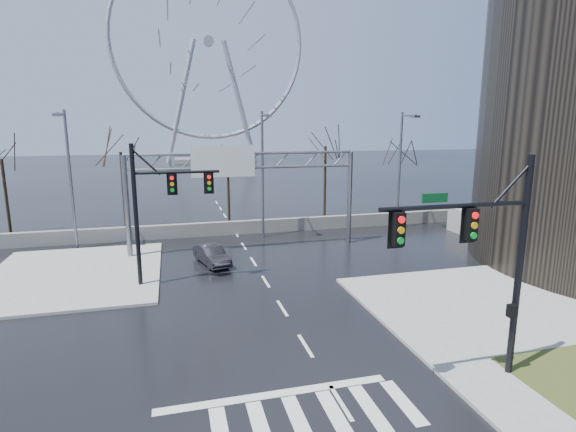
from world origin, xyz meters
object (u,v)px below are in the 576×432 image
object	(u,v)px
signal_mast_near	(489,249)
signal_mast_far	(157,201)
ferris_wheel	(209,50)
car	(212,255)
sign_gantry	(239,179)

from	to	relation	value
signal_mast_near	signal_mast_far	world-z (taller)	same
signal_mast_far	ferris_wheel	world-z (taller)	ferris_wheel
signal_mast_near	car	xyz separation A→B (m)	(-7.85, 16.21, -4.24)
sign_gantry	signal_mast_near	bearing A→B (deg)	-73.81
signal_mast_near	ferris_wheel	world-z (taller)	ferris_wheel
signal_mast_far	sign_gantry	size ratio (longest dim) A/B	0.49
ferris_wheel	signal_mast_far	bearing A→B (deg)	-97.20
sign_gantry	car	bearing A→B (deg)	-129.88
signal_mast_far	car	xyz separation A→B (m)	(3.16, 3.21, -4.20)
car	signal_mast_far	bearing A→B (deg)	-150.11
signal_mast_far	car	world-z (taller)	signal_mast_far
signal_mast_near	ferris_wheel	distance (m)	101.29
signal_mast_far	ferris_wheel	distance (m)	89.30
ferris_wheel	car	distance (m)	87.01
signal_mast_far	signal_mast_near	bearing A→B (deg)	-49.74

